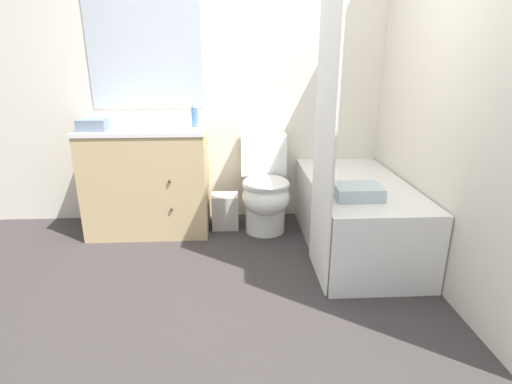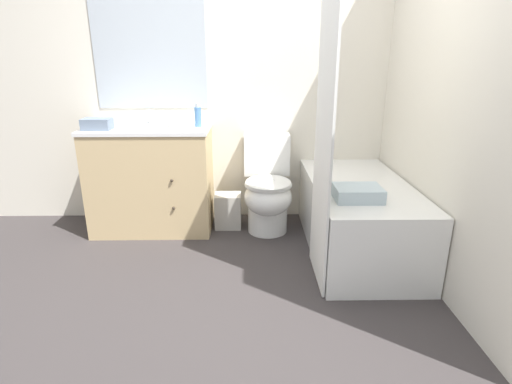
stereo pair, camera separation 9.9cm
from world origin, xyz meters
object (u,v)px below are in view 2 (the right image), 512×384
at_px(sink_faucet, 153,119).
at_px(bath_towel_folded, 358,193).
at_px(wastebasket, 228,211).
at_px(hand_towel_folded, 97,124).
at_px(vanity_cabinet, 152,178).
at_px(bathtub, 357,216).
at_px(toilet, 268,191).
at_px(soap_dispenser, 198,116).
at_px(tissue_box, 178,121).

relative_size(sink_faucet, bath_towel_folded, 0.47).
distance_m(wastebasket, hand_towel_folded, 1.26).
relative_size(vanity_cabinet, hand_towel_folded, 4.69).
bearing_deg(bath_towel_folded, hand_towel_folded, 160.53).
bearing_deg(hand_towel_folded, bathtub, -8.56).
bearing_deg(wastebasket, sink_faucet, 162.98).
xyz_separation_m(sink_faucet, toilet, (0.97, -0.26, -0.56)).
height_order(vanity_cabinet, wastebasket, vanity_cabinet).
distance_m(vanity_cabinet, wastebasket, 0.70).
distance_m(vanity_cabinet, hand_towel_folded, 0.61).
bearing_deg(sink_faucet, bathtub, -20.89).
relative_size(vanity_cabinet, bath_towel_folded, 3.30).
bearing_deg(vanity_cabinet, soap_dispenser, 0.50).
height_order(sink_faucet, toilet, sink_faucet).
xyz_separation_m(soap_dispenser, hand_towel_folded, (-0.76, -0.14, -0.04)).
xyz_separation_m(toilet, soap_dispenser, (-0.56, 0.07, 0.61)).
xyz_separation_m(wastebasket, soap_dispenser, (-0.22, 0.01, 0.81)).
bearing_deg(sink_faucet, wastebasket, -17.02).
bearing_deg(bath_towel_folded, wastebasket, 138.26).
bearing_deg(bath_towel_folded, vanity_cabinet, 152.27).
height_order(toilet, tissue_box, tissue_box).
bearing_deg(soap_dispenser, toilet, -7.47).
distance_m(toilet, bath_towel_folded, 0.94).
relative_size(sink_faucet, wastebasket, 0.48).
bearing_deg(tissue_box, vanity_cabinet, -177.85).
bearing_deg(sink_faucet, soap_dispenser, -24.27).
bearing_deg(toilet, tissue_box, 173.76).
relative_size(toilet, bath_towel_folded, 2.61).
bearing_deg(tissue_box, toilet, -6.24).
bearing_deg(vanity_cabinet, toilet, -4.14).
bearing_deg(toilet, bath_towel_folded, -52.96).
distance_m(vanity_cabinet, bath_towel_folded, 1.73).
height_order(sink_faucet, soap_dispenser, soap_dispenser).
distance_m(toilet, soap_dispenser, 0.83).
relative_size(toilet, bathtub, 0.55).
height_order(toilet, bathtub, toilet).
xyz_separation_m(soap_dispenser, bath_towel_folded, (1.11, -0.80, -0.39)).
height_order(sink_faucet, bathtub, sink_faucet).
distance_m(hand_towel_folded, bath_towel_folded, 2.02).
height_order(bathtub, tissue_box, tissue_box).
bearing_deg(soap_dispenser, wastebasket, -2.39).
xyz_separation_m(toilet, bathtub, (0.67, -0.37, -0.08)).
distance_m(bathtub, tissue_box, 1.60).
xyz_separation_m(tissue_box, soap_dispenser, (0.16, -0.01, 0.04)).
relative_size(vanity_cabinet, tissue_box, 6.71).
bearing_deg(toilet, vanity_cabinet, 175.86).
bearing_deg(bathtub, hand_towel_folded, 171.44).
relative_size(vanity_cabinet, sink_faucet, 7.03).
distance_m(wastebasket, tissue_box, 0.86).
distance_m(toilet, bathtub, 0.76).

